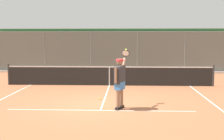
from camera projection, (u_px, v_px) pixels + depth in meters
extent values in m
plane|color=#A8603D|center=(102.00, 106.00, 10.64)|extent=(60.00, 60.00, 0.00)
cube|color=white|center=(100.00, 110.00, 9.95)|extent=(6.25, 0.05, 0.01)
cube|color=white|center=(219.00, 108.00, 10.24)|extent=(0.05, 9.53, 0.01)
cube|color=white|center=(106.00, 95.00, 12.56)|extent=(0.05, 5.24, 0.01)
cylinder|color=slate|center=(185.00, 52.00, 20.31)|extent=(0.07, 0.07, 2.82)
cylinder|color=slate|center=(137.00, 52.00, 20.46)|extent=(0.07, 0.07, 2.82)
cylinder|color=slate|center=(91.00, 52.00, 20.61)|extent=(0.07, 0.07, 2.82)
cylinder|color=slate|center=(45.00, 52.00, 20.77)|extent=(0.07, 0.07, 2.82)
cylinder|color=slate|center=(114.00, 32.00, 20.39)|extent=(15.96, 0.05, 0.05)
cube|color=slate|center=(114.00, 52.00, 20.54)|extent=(15.96, 0.02, 2.82)
cube|color=#387A3D|center=(114.00, 50.00, 21.18)|extent=(18.96, 0.90, 3.00)
cube|color=silver|center=(114.00, 72.00, 20.50)|extent=(16.96, 0.18, 0.15)
cylinder|color=#2D2D2D|center=(213.00, 75.00, 14.86)|extent=(0.09, 0.09, 1.07)
cylinder|color=#2D2D2D|center=(9.00, 74.00, 15.34)|extent=(0.09, 0.09, 1.07)
cube|color=black|center=(109.00, 76.00, 15.11)|extent=(10.20, 0.02, 0.91)
cube|color=white|center=(109.00, 67.00, 15.06)|extent=(10.20, 0.04, 0.05)
cube|color=white|center=(109.00, 76.00, 15.11)|extent=(0.05, 0.04, 0.91)
cube|color=black|center=(118.00, 108.00, 10.06)|extent=(0.21, 0.28, 0.09)
cylinder|color=#8C664C|center=(118.00, 95.00, 10.01)|extent=(0.13, 0.13, 0.78)
cube|color=black|center=(121.00, 107.00, 10.30)|extent=(0.21, 0.28, 0.09)
cylinder|color=#8C664C|center=(121.00, 94.00, 10.25)|extent=(0.13, 0.13, 0.78)
cube|color=#3D7AC6|center=(120.00, 86.00, 10.10)|extent=(0.37, 0.46, 0.26)
cube|color=#2D2D33|center=(120.00, 75.00, 10.06)|extent=(0.39, 0.53, 0.57)
cylinder|color=#8C664C|center=(116.00, 75.00, 9.79)|extent=(0.08, 0.08, 0.52)
cylinder|color=#8C664C|center=(124.00, 62.00, 10.44)|extent=(0.13, 0.39, 0.29)
sphere|color=#8C664C|center=(120.00, 62.00, 10.01)|extent=(0.22, 0.22, 0.22)
cylinder|color=red|center=(120.00, 60.00, 10.01)|extent=(0.33, 0.33, 0.08)
cube|color=red|center=(121.00, 61.00, 10.12)|extent=(0.25, 0.25, 0.02)
cylinder|color=black|center=(125.00, 57.00, 10.66)|extent=(0.05, 0.17, 0.13)
torus|color=black|center=(125.00, 53.00, 10.83)|extent=(0.31, 0.21, 0.26)
cylinder|color=silver|center=(125.00, 53.00, 10.83)|extent=(0.26, 0.17, 0.21)
sphere|color=#D6E042|center=(126.00, 50.00, 11.00)|extent=(0.07, 0.07, 0.07)
sphere|color=#C1D138|center=(100.00, 99.00, 11.73)|extent=(0.07, 0.07, 0.07)
sphere|color=#C1D138|center=(119.00, 94.00, 12.60)|extent=(0.07, 0.07, 0.07)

